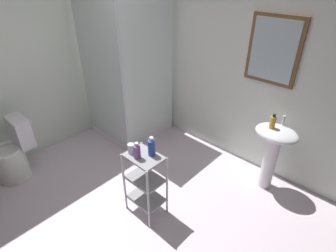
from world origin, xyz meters
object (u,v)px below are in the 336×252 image
at_px(shower_stall, 130,107).
at_px(rinse_cup, 131,149).
at_px(conditioner_bottle_purple, 137,151).
at_px(shampoo_bottle_blue, 152,147).
at_px(toilet, 13,155).
at_px(storage_cart, 145,180).
at_px(hand_soap_bottle, 273,122).
at_px(pedestal_sink, 273,146).

bearing_deg(shower_stall, rinse_cup, -38.70).
bearing_deg(rinse_cup, conditioner_bottle_purple, -7.03).
xyz_separation_m(shower_stall, conditioner_bottle_purple, (1.28, -0.95, 0.35)).
distance_m(shampoo_bottle_blue, conditioner_bottle_purple, 0.14).
xyz_separation_m(toilet, storage_cart, (1.59, 0.71, 0.12)).
relative_size(toilet, storage_cart, 1.03).
height_order(shampoo_bottle_blue, rinse_cup, shampoo_bottle_blue).
bearing_deg(shower_stall, conditioner_bottle_purple, -36.77).
distance_m(hand_soap_bottle, rinse_cup, 1.50).
xyz_separation_m(hand_soap_bottle, shampoo_bottle_blue, (-0.66, -1.13, -0.05)).
distance_m(toilet, shampoo_bottle_blue, 1.88).
bearing_deg(rinse_cup, hand_soap_bottle, 56.36).
distance_m(storage_cart, rinse_cup, 0.38).
bearing_deg(hand_soap_bottle, shower_stall, -171.35).
relative_size(shower_stall, hand_soap_bottle, 12.49).
bearing_deg(pedestal_sink, shampoo_bottle_blue, -121.58).
height_order(toilet, conditioner_bottle_purple, conditioner_bottle_purple).
height_order(pedestal_sink, toilet, pedestal_sink).
bearing_deg(storage_cart, toilet, -156.14).
bearing_deg(pedestal_sink, hand_soap_bottle, -148.66).
bearing_deg(storage_cart, rinse_cup, -159.72).
bearing_deg(shower_stall, toilet, -100.48).
relative_size(storage_cart, conditioner_bottle_purple, 4.33).
xyz_separation_m(toilet, shampoo_bottle_blue, (1.64, 0.77, 0.51)).
relative_size(pedestal_sink, conditioner_bottle_purple, 4.74).
xyz_separation_m(shampoo_bottle_blue, conditioner_bottle_purple, (-0.07, -0.13, -0.01)).
height_order(toilet, hand_soap_bottle, hand_soap_bottle).
bearing_deg(pedestal_sink, rinse_cup, -124.65).
relative_size(shower_stall, shampoo_bottle_blue, 10.05).
height_order(hand_soap_bottle, conditioner_bottle_purple, hand_soap_bottle).
bearing_deg(conditioner_bottle_purple, hand_soap_bottle, 59.96).
height_order(shower_stall, conditioner_bottle_purple, shower_stall).
relative_size(conditioner_bottle_purple, rinse_cup, 1.70).
xyz_separation_m(shower_stall, hand_soap_bottle, (2.00, 0.30, 0.42)).
bearing_deg(hand_soap_bottle, shampoo_bottle_blue, -120.29).
bearing_deg(rinse_cup, shampoo_bottle_blue, 34.03).
relative_size(shower_stall, storage_cart, 2.70).
height_order(storage_cart, conditioner_bottle_purple, conditioner_bottle_purple).
relative_size(shampoo_bottle_blue, conditioner_bottle_purple, 1.16).
xyz_separation_m(toilet, hand_soap_bottle, (2.30, 1.91, 0.57)).
bearing_deg(shower_stall, hand_soap_bottle, 8.65).
bearing_deg(shower_stall, shampoo_bottle_blue, -31.68).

